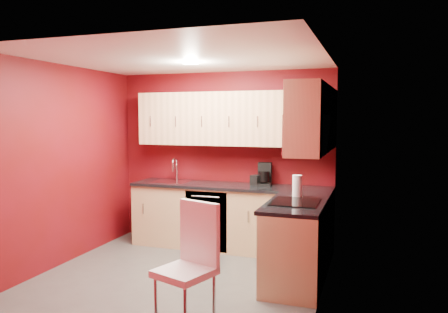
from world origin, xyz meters
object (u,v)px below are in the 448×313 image
Objects in this scene: sink at (172,179)px; paper_towel at (297,186)px; napkin_holder at (256,180)px; dining_chair at (185,265)px; microwave at (307,134)px; coffee_maker at (264,174)px.

paper_towel is (1.94, -0.67, 0.10)m from sink.
sink is 1.26m from napkin_holder.
sink is 0.48× the size of dining_chair.
microwave reaches higher than coffee_maker.
sink is at bearing -177.17° from napkin_holder.
microwave reaches higher than napkin_holder.
dining_chair is at bearing -90.67° from napkin_holder.
coffee_maker is (-0.73, 1.11, -0.60)m from microwave.
coffee_maker reaches higher than napkin_holder.
dining_chair is (1.23, -2.30, -0.40)m from sink.
sink is 1.37m from coffee_maker.
sink is 2.01× the size of paper_towel.
coffee_maker is 1.19× the size of paper_towel.
napkin_holder is at bearing 133.17° from paper_towel.
sink is at bearing 161.03° from paper_towel.
paper_towel is at bearing -60.14° from coffee_maker.
coffee_maker is at bearing 127.02° from paper_towel.
microwave is 0.72m from paper_towel.
microwave is 0.70× the size of dining_chair.
paper_towel is 0.24× the size of dining_chair.
microwave reaches higher than paper_towel.
microwave is 1.46m from coffee_maker.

